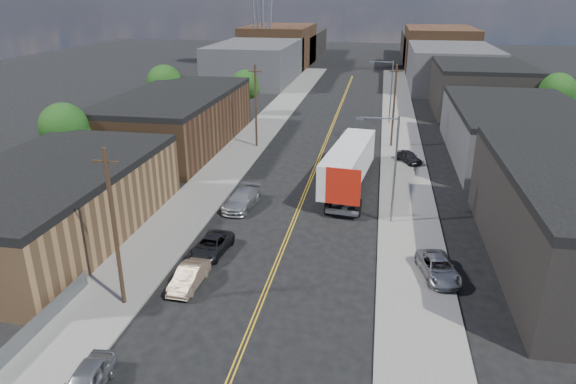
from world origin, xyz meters
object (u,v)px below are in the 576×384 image
at_px(semi_truck, 350,160).
at_px(car_left_b, 189,277).
at_px(car_ahead_truck, 349,152).
at_px(car_left_c, 211,246).
at_px(car_left_a, 86,381).
at_px(car_left_d, 242,199).
at_px(car_right_lot_c, 409,157).
at_px(car_right_lot_a, 438,268).

height_order(semi_truck, car_left_b, semi_truck).
height_order(semi_truck, car_ahead_truck, semi_truck).
bearing_deg(car_left_c, car_ahead_truck, 77.53).
bearing_deg(car_left_a, car_left_d, 81.95).
relative_size(car_left_c, car_right_lot_c, 1.24).
relative_size(semi_truck, car_ahead_truck, 3.06).
distance_m(car_left_c, car_right_lot_a, 16.02).
height_order(semi_truck, car_right_lot_a, semi_truck).
xyz_separation_m(semi_truck, car_right_lot_a, (7.07, -17.01, -1.77)).
distance_m(car_right_lot_a, car_ahead_truck, 26.57).
distance_m(car_left_a, car_left_d, 23.33).
bearing_deg(car_left_d, car_ahead_truck, 69.14).
relative_size(semi_truck, car_left_c, 3.76).
bearing_deg(car_right_lot_a, car_left_a, -153.36).
bearing_deg(car_right_lot_c, car_left_a, -142.14).
relative_size(car_left_c, car_right_lot_a, 1.00).
xyz_separation_m(car_right_lot_c, car_ahead_truck, (-6.63, 0.45, 0.01)).
height_order(semi_truck, car_left_a, semi_truck).
xyz_separation_m(car_right_lot_a, car_ahead_truck, (-7.58, 25.47, -0.00)).
height_order(car_left_a, car_right_lot_a, car_right_lot_a).
bearing_deg(car_left_a, car_ahead_truck, 71.36).
height_order(semi_truck, car_right_lot_c, semi_truck).
distance_m(car_left_a, car_ahead_truck, 40.50).
relative_size(car_left_a, car_left_d, 0.76).
relative_size(car_left_d, car_ahead_truck, 0.94).
bearing_deg(semi_truck, car_right_lot_c, 59.65).
bearing_deg(car_ahead_truck, car_right_lot_c, -10.16).
distance_m(car_left_a, car_right_lot_c, 42.19).
xyz_separation_m(semi_truck, car_ahead_truck, (-0.51, 8.45, -1.77)).
relative_size(semi_truck, car_left_b, 4.21).
xyz_separation_m(semi_truck, car_left_d, (-8.93, -7.55, -1.79)).
xyz_separation_m(semi_truck, car_right_lot_c, (6.12, 8.01, -1.78)).
distance_m(car_left_b, car_left_c, 4.52).
height_order(car_left_a, car_ahead_truck, car_ahead_truck).
relative_size(car_left_b, car_right_lot_c, 1.11).
xyz_separation_m(car_left_d, car_right_lot_a, (16.00, -9.47, 0.02)).
relative_size(car_left_d, car_right_lot_c, 1.43).
bearing_deg(car_left_a, car_right_lot_c, 62.44).
xyz_separation_m(car_left_c, car_right_lot_c, (15.05, 24.33, 0.14)).
height_order(car_left_d, car_ahead_truck, car_ahead_truck).
bearing_deg(car_left_b, car_left_a, -95.02).
bearing_deg(car_ahead_truck, semi_truck, -92.88).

